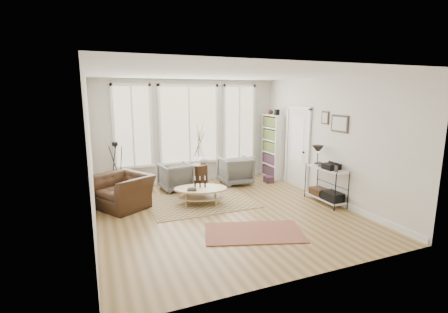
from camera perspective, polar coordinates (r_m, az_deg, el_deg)
name	(u,v)px	position (r m, az deg, el deg)	size (l,w,h in m)	color
room	(226,147)	(6.74, 0.42, 1.74)	(5.50, 5.54, 2.90)	#A58350
bay_window	(189,126)	(9.23, -6.13, 5.34)	(4.14, 0.12, 2.24)	#D1B785
door	(297,146)	(8.99, 12.79, 1.85)	(0.09, 1.06, 2.22)	silver
bookcase	(273,146)	(9.83, 8.54, 1.79)	(0.31, 0.85, 2.06)	white
low_shelf	(326,182)	(7.87, 17.46, -4.22)	(0.38, 1.08, 1.30)	white
wall_art	(336,122)	(7.79, 19.04, 5.74)	(0.04, 0.88, 0.44)	black
rug_main	(201,202)	(7.73, -4.10, -7.92)	(2.41, 1.81, 0.01)	brown
rug_runner	(254,232)	(6.13, 5.26, -13.11)	(1.78, 0.99, 0.01)	maroon
coffee_table	(201,192)	(7.50, -4.15, -6.17)	(1.38, 1.09, 0.56)	tan
armchair_left	(176,177)	(8.65, -8.51, -3.52)	(0.77, 0.79, 0.72)	slate
armchair_right	(235,170)	(9.12, 2.02, -2.46)	(0.82, 0.85, 0.77)	slate
side_table	(200,157)	(8.73, -4.29, -0.03)	(0.42, 0.42, 1.75)	#392112
vase	(203,159)	(8.94, -3.67, -0.38)	(0.23, 0.23, 0.24)	silver
accent_chair	(123,191)	(7.62, -17.31, -5.84)	(0.99, 1.14, 0.74)	#392112
tripod_camera	(117,170)	(8.61, -18.33, -2.31)	(0.47, 0.47, 1.33)	black
book_stack_near	(269,179)	(9.42, 7.85, -3.99)	(0.22, 0.28, 0.18)	maroon
book_stack_far	(269,180)	(9.40, 7.92, -4.09)	(0.19, 0.24, 0.16)	maroon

